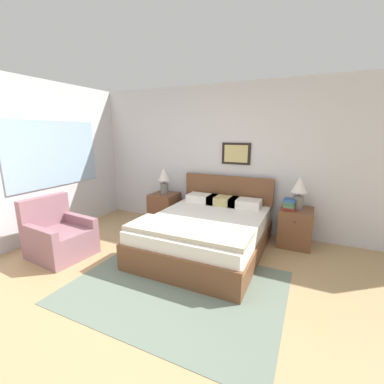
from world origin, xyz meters
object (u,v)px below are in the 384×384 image
bed (207,232)px  table_lamp_near_window (164,177)px  nightstand_near_window (165,208)px  nightstand_by_door (295,227)px  table_lamp_by_door (299,189)px  armchair (59,237)px

bed → table_lamp_near_window: 1.56m
bed → table_lamp_near_window: (-1.20, 0.77, 0.63)m
nightstand_near_window → nightstand_by_door: bearing=0.0°
bed → table_lamp_by_door: 1.57m
bed → table_lamp_near_window: table_lamp_near_window is taller
nightstand_near_window → table_lamp_by_door: (2.42, 0.01, 0.62)m
bed → nightstand_by_door: bed is taller
nightstand_by_door → table_lamp_by_door: size_ratio=1.15×
bed → table_lamp_by_door: bearing=32.5°
armchair → nightstand_near_window: 1.96m
armchair → table_lamp_near_window: bearing=164.8°
nightstand_by_door → table_lamp_near_window: size_ratio=1.15×
armchair → table_lamp_near_window: size_ratio=1.63×
bed → nightstand_near_window: 1.43m
armchair → nightstand_by_door: (3.09, 1.84, 0.02)m
bed → table_lamp_by_door: size_ratio=3.99×
bed → armchair: 2.17m
table_lamp_near_window → nightstand_by_door: bearing=-0.2°
armchair → nightstand_near_window: bearing=164.7°
armchair → table_lamp_near_window: (0.68, 1.84, 0.64)m
nightstand_by_door → bed: bearing=-147.7°
bed → armchair: size_ratio=2.45×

